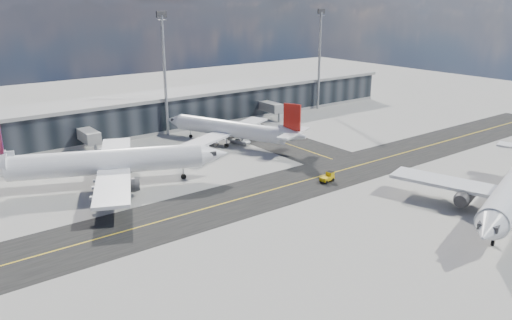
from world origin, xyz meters
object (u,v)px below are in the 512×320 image
Objects in this scene: airliner_af at (104,162)px; service_van at (241,141)px; airliner_redtail at (232,129)px; baggage_tug at (328,177)px.

airliner_af is 35.66m from service_van.
airliner_redtail is (32.64, 8.18, -0.70)m from airliner_af.
airliner_af is 33.66m from airliner_redtail.
airliner_af is 8.62× the size of service_van.
service_van is (2.03, -0.64, -2.92)m from airliner_redtail.
service_van is (34.67, 7.54, -3.62)m from airliner_af.
airliner_redtail is at bearing 127.37° from airliner_af.
baggage_tug is at bearing 79.22° from airliner_af.
service_van is (1.75, 29.81, -0.20)m from baggage_tug.
airliner_redtail is 11.85× the size of baggage_tug.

